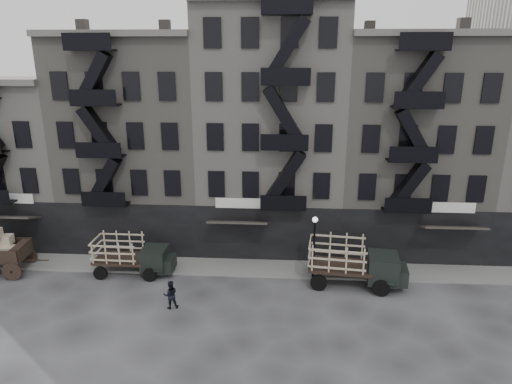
{
  "coord_description": "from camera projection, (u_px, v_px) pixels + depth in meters",
  "views": [
    {
      "loc": [
        1.02,
        -24.15,
        14.35
      ],
      "look_at": [
        -0.78,
        4.0,
        5.39
      ],
      "focal_mm": 32.0,
      "sensor_mm": 36.0,
      "label": 1
    }
  ],
  "objects": [
    {
      "name": "ground",
      "position": [
        265.0,
        298.0,
        27.38
      ],
      "size": [
        140.0,
        140.0,
        0.0
      ],
      "primitive_type": "plane",
      "color": "#38383A",
      "rests_on": "ground"
    },
    {
      "name": "sidewalk",
      "position": [
        267.0,
        268.0,
        30.92
      ],
      "size": [
        55.0,
        2.5,
        0.15
      ],
      "primitive_type": "cube",
      "color": "slate",
      "rests_on": "ground"
    },
    {
      "name": "building_west",
      "position": [
        19.0,
        158.0,
        36.13
      ],
      "size": [
        10.0,
        11.35,
        13.2
      ],
      "color": "#9B978F",
      "rests_on": "ground"
    },
    {
      "name": "building_midwest",
      "position": [
        141.0,
        141.0,
        35.06
      ],
      "size": [
        10.0,
        11.35,
        16.2
      ],
      "color": "slate",
      "rests_on": "ground"
    },
    {
      "name": "building_center",
      "position": [
        271.0,
        129.0,
        34.15
      ],
      "size": [
        10.0,
        11.35,
        18.2
      ],
      "color": "#9B978F",
      "rests_on": "ground"
    },
    {
      "name": "building_mideast",
      "position": [
        406.0,
        144.0,
        33.84
      ],
      "size": [
        10.0,
        11.35,
        16.2
      ],
      "color": "slate",
      "rests_on": "ground"
    },
    {
      "name": "lamp_post",
      "position": [
        314.0,
        239.0,
        28.83
      ],
      "size": [
        0.36,
        0.36,
        4.28
      ],
      "color": "black",
      "rests_on": "ground"
    },
    {
      "name": "stake_truck_west",
      "position": [
        132.0,
        253.0,
        29.92
      ],
      "size": [
        5.23,
        2.25,
        2.6
      ],
      "rotation": [
        0.0,
        0.0,
        -0.02
      ],
      "color": "black",
      "rests_on": "ground"
    },
    {
      "name": "stake_truck_east",
      "position": [
        354.0,
        260.0,
        28.43
      ],
      "size": [
        6.2,
        3.05,
        3.01
      ],
      "rotation": [
        0.0,
        0.0,
        -0.12
      ],
      "color": "black",
      "rests_on": "ground"
    },
    {
      "name": "pedestrian_mid",
      "position": [
        170.0,
        295.0,
        26.08
      ],
      "size": [
        0.99,
        0.88,
        1.7
      ],
      "primitive_type": "imported",
      "rotation": [
        0.0,
        0.0,
        3.47
      ],
      "color": "black",
      "rests_on": "ground"
    }
  ]
}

